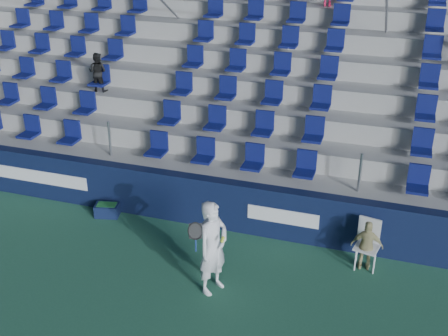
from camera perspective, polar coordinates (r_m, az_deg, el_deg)
name	(u,v)px	position (r m, az deg, el deg)	size (l,w,h in m)	color
ground	(167,310)	(10.84, -5.81, -14.18)	(70.00, 70.00, 0.00)	#2B6549
sponsor_wall	(221,204)	(12.92, -0.35, -3.65)	(24.00, 0.32, 1.20)	#0F1839
grandstand	(275,78)	(16.87, 5.22, 9.07)	(24.00, 8.17, 6.63)	#979792
tennis_player	(213,248)	(10.72, -1.14, -8.09)	(0.75, 0.83, 1.93)	silver
line_judge_chair	(368,240)	(11.99, 14.40, -7.07)	(0.54, 0.56, 1.06)	white
line_judge	(367,246)	(11.88, 14.31, -7.66)	(0.65, 0.27, 1.11)	tan
ball_bin	(107,209)	(13.84, -11.78, -4.14)	(0.63, 0.49, 0.32)	#101A3C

